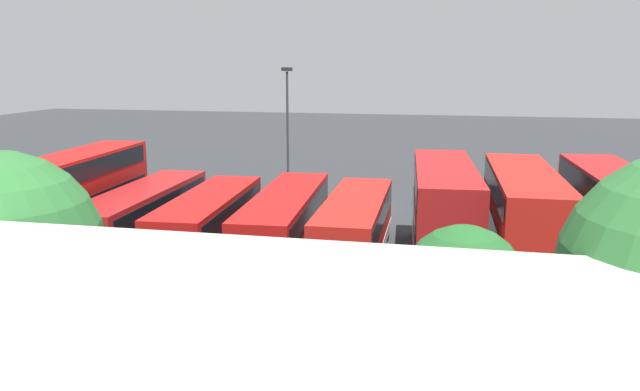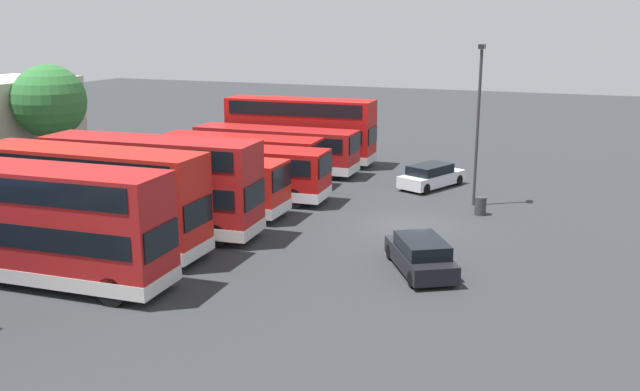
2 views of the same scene
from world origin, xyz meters
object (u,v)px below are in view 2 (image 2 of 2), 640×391
bus_single_deck_sixth (241,158)px  waste_bin_yellow (480,206)px  car_hatchback_silver (431,176)px  bus_double_decker_third (151,183)px  lamp_post_tall (478,114)px  bus_single_deck_fourth (192,182)px  bus_double_decker_near_end (24,220)px  bus_double_decker_second (90,197)px  car_small_green (421,255)px  bus_single_deck_fifth (229,170)px  bus_double_decker_far_end (300,129)px  bus_single_deck_seventh (276,148)px

bus_single_deck_sixth → waste_bin_yellow: bearing=-97.2°
bus_single_deck_sixth → car_hatchback_silver: bus_single_deck_sixth is taller
waste_bin_yellow → bus_double_decker_third: bearing=122.5°
bus_double_decker_third → lamp_post_tall: lamp_post_tall is taller
bus_single_deck_fourth → bus_single_deck_sixth: size_ratio=1.01×
bus_double_decker_near_end → bus_single_deck_sixth: 17.88m
bus_double_decker_third → waste_bin_yellow: bearing=-57.5°
bus_double_decker_second → bus_single_deck_fourth: (7.24, -0.62, -0.83)m
bus_double_decker_third → bus_single_deck_fourth: (3.96, 0.25, -0.83)m
car_small_green → waste_bin_yellow: size_ratio=4.98×
bus_double_decker_third → bus_single_deck_fifth: (7.36, -0.06, -0.82)m
bus_double_decker_near_end → bus_single_deck_sixth: bearing=0.2°
bus_double_decker_near_end → bus_single_deck_fourth: 11.08m
bus_double_decker_near_end → car_small_green: bearing=-65.1°
bus_single_deck_sixth → bus_double_decker_far_end: 7.37m
bus_double_decker_third → bus_single_deck_fourth: bus_double_decker_third is taller
bus_single_deck_fourth → lamp_post_tall: 15.56m
bus_double_decker_second → waste_bin_yellow: size_ratio=11.25×
car_small_green → bus_single_deck_fourth: bearing=71.1°
bus_single_deck_fourth → bus_double_decker_near_end: bearing=176.6°
lamp_post_tall → bus_single_deck_sixth: bearing=89.8°
car_hatchback_silver → car_small_green: (-14.59, -2.82, -0.00)m
car_hatchback_silver → waste_bin_yellow: 6.33m
bus_single_deck_seventh → car_hatchback_silver: bearing=-92.9°
bus_double_decker_third → bus_single_deck_sixth: bus_double_decker_third is taller
car_small_green → bus_double_decker_third: bearing=87.4°
bus_double_decker_near_end → lamp_post_tall: 22.94m
bus_double_decker_near_end → bus_single_deck_sixth: bus_double_decker_near_end is taller
bus_double_decker_near_end → car_hatchback_silver: bus_double_decker_near_end is taller
bus_single_deck_seventh → lamp_post_tall: size_ratio=1.28×
bus_single_deck_fifth → bus_double_decker_near_end: bearing=176.2°
bus_double_decker_second → bus_single_deck_fifth: bearing=-5.0°
bus_single_deck_fifth → bus_single_deck_sixth: (3.42, 1.03, -0.00)m
lamp_post_tall → waste_bin_yellow: bearing=-160.6°
bus_double_decker_third → bus_double_decker_far_end: same height
bus_single_deck_fourth → bus_single_deck_seventh: (10.57, 0.08, 0.00)m
bus_double_decker_third → bus_single_deck_fourth: size_ratio=1.03×
bus_double_decker_near_end → bus_single_deck_seventh: bearing=-1.5°
bus_single_deck_seventh → car_hatchback_silver: 10.63m
bus_single_deck_seventh → bus_single_deck_fifth: bearing=-176.9°
bus_single_deck_fifth → bus_single_deck_sixth: 3.57m
bus_single_deck_fourth → bus_double_decker_far_end: size_ratio=0.97×
bus_double_decker_second → waste_bin_yellow: (12.18, -14.86, -1.97)m
bus_single_deck_fourth → bus_single_deck_sixth: 6.86m
bus_single_deck_sixth → waste_bin_yellow: bus_single_deck_sixth is taller
bus_double_decker_third → car_hatchback_silver: bus_double_decker_third is taller
bus_double_decker_third → lamp_post_tall: (10.72, -13.34, 2.57)m
bus_single_deck_fourth → car_small_green: bearing=-108.9°
car_hatchback_silver → bus_single_deck_fifth: bearing=123.1°
waste_bin_yellow → car_small_green: bearing=174.5°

